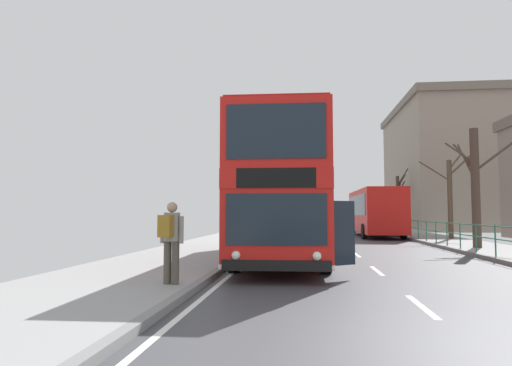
# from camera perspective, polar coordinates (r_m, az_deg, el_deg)

# --- Properties ---
(ground) EXTENTS (15.80, 140.00, 0.20)m
(ground) POSITION_cam_1_polar(r_m,az_deg,el_deg) (5.86, 19.82, -19.27)
(ground) COLOR #404045
(double_decker_bus_main) EXTENTS (3.47, 10.70, 4.39)m
(double_decker_bus_main) POSITION_cam_1_polar(r_m,az_deg,el_deg) (15.24, 3.39, -1.32)
(double_decker_bus_main) COLOR red
(double_decker_bus_main) RESTS_ON ground
(background_bus_far_lane) EXTENTS (2.74, 9.82, 3.20)m
(background_bus_far_lane) POSITION_cam_1_polar(r_m,az_deg,el_deg) (31.95, 15.04, -3.53)
(background_bus_far_lane) COLOR red
(background_bus_far_lane) RESTS_ON ground
(pedestrian_railing_far_kerb) EXTENTS (0.05, 25.96, 1.08)m
(pedestrian_railing_far_kerb) POSITION_cam_1_polar(r_m,az_deg,el_deg) (18.08, 27.31, -5.86)
(pedestrian_railing_far_kerb) COLOR #236B4C
(pedestrian_railing_far_kerb) RESTS_ON ground
(pedestrian_with_backpack) EXTENTS (0.55, 0.57, 1.71)m
(pedestrian_with_backpack) POSITION_cam_1_polar(r_m,az_deg,el_deg) (9.50, -10.87, -6.68)
(pedestrian_with_backpack) COLOR #4C473D
(pedestrian_with_backpack) RESTS_ON ground
(bare_tree_far_00) EXTENTS (3.02, 1.69, 4.97)m
(bare_tree_far_00) POSITION_cam_1_polar(r_m,az_deg,el_deg) (28.23, 23.63, -1.32)
(bare_tree_far_00) COLOR #4C3D2D
(bare_tree_far_00) RESTS_ON ground
(bare_tree_far_01) EXTENTS (2.93, 2.10, 5.17)m
(bare_tree_far_01) POSITION_cam_1_polar(r_m,az_deg,el_deg) (21.48, 26.34, -0.13)
(bare_tree_far_01) COLOR #423328
(bare_tree_far_01) RESTS_ON ground
(bare_tree_far_02) EXTENTS (1.36, 2.87, 5.65)m
(bare_tree_far_02) POSITION_cam_1_polar(r_m,az_deg,el_deg) (42.51, 17.80, -2.02)
(bare_tree_far_02) COLOR #423328
(bare_tree_far_02) RESTS_ON ground
(background_building_00) EXTENTS (13.67, 17.78, 12.74)m
(background_building_00) POSITION_cam_1_polar(r_m,az_deg,el_deg) (50.27, 25.21, 1.94)
(background_building_00) COLOR gray
(background_building_00) RESTS_ON ground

